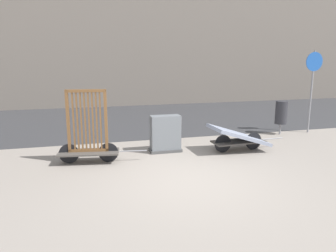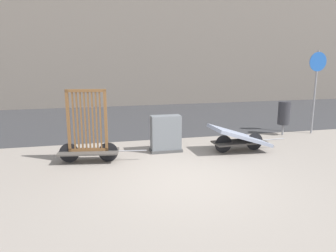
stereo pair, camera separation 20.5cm
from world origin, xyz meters
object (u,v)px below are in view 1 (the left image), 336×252
Objects in this scene: bike_cart_with_mattress at (239,137)px; utility_cabinet at (165,135)px; bike_cart_with_bedframe at (88,138)px; trash_bin at (281,113)px; sign_post at (313,79)px.

bike_cart_with_mattress is 2.04m from utility_cabinet.
trash_bin is (6.33, 1.46, 0.11)m from bike_cart_with_bedframe.
utility_cabinet is at bearing 164.22° from bike_cart_with_mattress.
utility_cabinet is 0.36× the size of sign_post.
bike_cart_with_bedframe reaches higher than utility_cabinet.
sign_post reaches higher than trash_bin.
bike_cart_with_bedframe reaches higher than trash_bin.
bike_cart_with_mattress is at bearing 8.60° from bike_cart_with_bedframe.
sign_post is (3.37, 1.45, 1.44)m from bike_cart_with_mattress.
bike_cart_with_bedframe is at bearing 177.07° from bike_cart_with_mattress.
bike_cart_with_mattress is at bearing -147.35° from trash_bin.
trash_bin is 0.41× the size of sign_post.
sign_post is at bearing 20.25° from bike_cart_with_mattress.
utility_cabinet is (-1.99, 0.45, 0.06)m from bike_cart_with_mattress.
bike_cart_with_bedframe is 6.50m from trash_bin.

